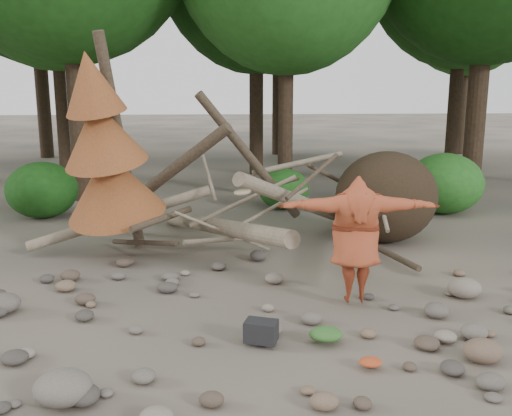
{
  "coord_description": "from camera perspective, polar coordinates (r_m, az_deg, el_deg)",
  "views": [
    {
      "loc": [
        -1.05,
        -7.49,
        3.35
      ],
      "look_at": [
        -0.41,
        1.5,
        1.4
      ],
      "focal_mm": 40.0,
      "sensor_mm": 36.0,
      "label": 1
    }
  ],
  "objects": [
    {
      "name": "ground",
      "position": [
        8.27,
        3.64,
        -11.71
      ],
      "size": [
        120.0,
        120.0,
        0.0
      ],
      "primitive_type": "plane",
      "color": "#514C44",
      "rests_on": "ground"
    },
    {
      "name": "deadfall_pile",
      "position": [
        12.36,
        10.4,
        0.81
      ],
      "size": [
        8.55,
        5.24,
        3.3
      ],
      "color": "#332619",
      "rests_on": "ground"
    },
    {
      "name": "dead_conifer",
      "position": [
        11.13,
        -14.81,
        5.41
      ],
      "size": [
        2.06,
        2.16,
        4.35
      ],
      "color": "#4C3F30",
      "rests_on": "ground"
    },
    {
      "name": "bush_left",
      "position": [
        15.57,
        -20.61,
        1.7
      ],
      "size": [
        1.8,
        1.8,
        1.44
      ],
      "primitive_type": "ellipsoid",
      "color": "#184A13",
      "rests_on": "ground"
    },
    {
      "name": "bush_mid",
      "position": [
        15.65,
        2.79,
        1.93
      ],
      "size": [
        1.4,
        1.4,
        1.12
      ],
      "primitive_type": "ellipsoid",
      "color": "#215E1B",
      "rests_on": "ground"
    },
    {
      "name": "bush_right",
      "position": [
        15.91,
        18.36,
        2.36
      ],
      "size": [
        2.0,
        2.0,
        1.6
      ],
      "primitive_type": "ellipsoid",
      "color": "#2A6F22",
      "rests_on": "ground"
    },
    {
      "name": "frisbee_thrower",
      "position": [
        8.79,
        9.95,
        -3.1
      ],
      "size": [
        3.11,
        0.86,
        1.96
      ],
      "color": "#A64325",
      "rests_on": "ground"
    },
    {
      "name": "backpack",
      "position": [
        7.65,
        0.51,
        -12.61
      ],
      "size": [
        0.49,
        0.4,
        0.28
      ],
      "primitive_type": "cube",
      "rotation": [
        0.0,
        0.0,
        -0.34
      ],
      "color": "black",
      "rests_on": "ground"
    },
    {
      "name": "cloth_green",
      "position": [
        7.77,
        6.99,
        -12.73
      ],
      "size": [
        0.45,
        0.38,
        0.17
      ],
      "primitive_type": "ellipsoid",
      "color": "#336629",
      "rests_on": "ground"
    },
    {
      "name": "cloth_orange",
      "position": [
        7.23,
        11.37,
        -15.22
      ],
      "size": [
        0.28,
        0.23,
        0.1
      ],
      "primitive_type": "ellipsoid",
      "color": "#B9431F",
      "rests_on": "ground"
    },
    {
      "name": "boulder_front_left",
      "position": [
        6.7,
        -18.76,
        -16.65
      ],
      "size": [
        0.62,
        0.56,
        0.37
      ],
      "primitive_type": "ellipsoid",
      "color": "slate",
      "rests_on": "ground"
    },
    {
      "name": "boulder_front_right",
      "position": [
        7.76,
        21.74,
        -13.12
      ],
      "size": [
        0.48,
        0.43,
        0.29
      ],
      "primitive_type": "ellipsoid",
      "color": "brown",
      "rests_on": "ground"
    },
    {
      "name": "boulder_mid_right",
      "position": [
        9.83,
        20.14,
        -7.51
      ],
      "size": [
        0.53,
        0.48,
        0.32
      ],
      "primitive_type": "ellipsoid",
      "color": "gray",
      "rests_on": "ground"
    },
    {
      "name": "boulder_mid_left",
      "position": [
        9.45,
        -23.95,
        -8.69
      ],
      "size": [
        0.5,
        0.45,
        0.3
      ],
      "primitive_type": "ellipsoid",
      "color": "#625A52",
      "rests_on": "ground"
    }
  ]
}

